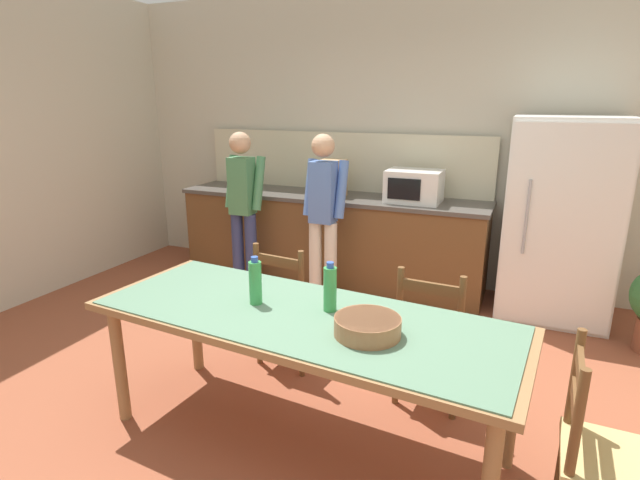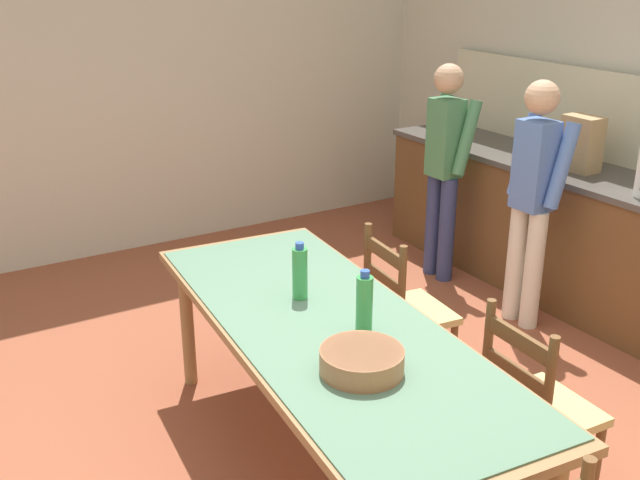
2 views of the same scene
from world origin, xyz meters
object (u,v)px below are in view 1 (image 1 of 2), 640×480
Objects in this scene: bottle_off_centre at (330,288)px; chair_side_far_left at (290,305)px; person_at_counter at (323,211)px; refrigerator at (560,221)px; serving_bowl at (368,325)px; bottle_near_centre at (255,282)px; chair_head_end at (604,456)px; dining_table at (301,327)px; chair_side_far_right at (432,337)px; paper_bag at (334,178)px; person_at_sink at (243,203)px; microwave at (414,186)px.

chair_side_far_left is at bearing 130.98° from bottle_off_centre.
refrigerator is at bearing -75.73° from person_at_counter.
serving_bowl is 0.35× the size of chair_side_far_left.
bottle_near_centre reaches higher than chair_head_end.
refrigerator is 0.73× the size of dining_table.
bottle_near_centre reaches higher than dining_table.
chair_head_end is (1.43, -0.12, -0.26)m from dining_table.
bottle_near_centre is at bearing 40.18° from chair_side_far_right.
person_at_sink reaches higher than paper_bag.
refrigerator is 1.10× the size of person_at_counter.
chair_head_end is 3.62m from person_at_sink.
serving_bowl is 0.35× the size of chair_head_end.
person_at_sink is (-1.52, 1.91, 0.18)m from dining_table.
paper_bag is 1.33× the size of bottle_off_centre.
chair_side_far_right is at bearing -112.87° from refrigerator.
person_at_sink is 1.00× the size of person_at_counter.
bottle_near_centre is 0.30× the size of chair_head_end.
bottle_near_centre reaches higher than serving_bowl.
paper_bag is at bearing -179.46° from microwave.
chair_head_end reaches higher than dining_table.
paper_bag reaches higher than chair_side_far_right.
person_at_counter reaches higher than dining_table.
paper_bag reaches higher than chair_side_far_left.
paper_bag is 0.15× the size of dining_table.
paper_bag is 0.23× the size of person_at_sink.
microwave is at bearing 30.73° from chair_head_end.
chair_head_end is at bearing -1.45° from serving_bowl.
chair_side_far_left is (-0.58, 0.66, -0.46)m from bottle_off_centre.
paper_bag is 1.12× the size of serving_bowl.
dining_table is at bearing -160.60° from person_at_counter.
chair_side_far_right is at bearing -120.52° from person_at_sink.
chair_side_far_left is at bearing -169.36° from person_at_counter.
bottle_near_centre is 1.17m from chair_side_far_right.
refrigerator is 2.73m from dining_table.
bottle_off_centre is at bearing -117.18° from refrigerator.
person_at_counter is (0.10, -0.51, -0.22)m from paper_bag.
microwave is 2.32m from bottle_off_centre.
microwave is 0.81m from paper_bag.
chair_head_end is (1.31, -0.22, -0.46)m from bottle_off_centre.
paper_bag is at bearing 42.93° from chair_head_end.
serving_bowl is 2.78m from person_at_sink.
bottle_off_centre is (0.41, 0.07, 0.00)m from bottle_near_centre.
person_at_sink is at bearing -27.30° from chair_side_far_right.
person_at_counter is at bearing -78.59° from paper_bag.
chair_side_far_left is (-1.76, -1.63, -0.42)m from refrigerator.
paper_bag reaches higher than serving_bowl.
bottle_near_centre is at bearing 86.89° from chair_head_end.
bottle_near_centre is 1.91m from person_at_counter.
person_at_sink is at bearing 132.22° from bottle_off_centre.
person_at_counter is (-2.10, 2.02, 0.44)m from chair_head_end.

